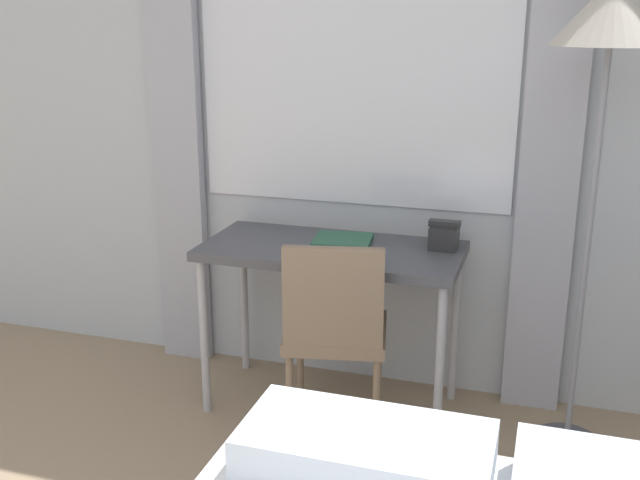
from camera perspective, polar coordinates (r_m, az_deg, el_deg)
name	(u,v)px	position (r m, az deg, el deg)	size (l,w,h in m)	color
wall_back_with_window	(352,89)	(3.32, 2.45, 11.42)	(5.44, 0.13, 2.70)	silver
desk	(332,263)	(3.15, 0.91, -1.73)	(1.08, 0.51, 0.74)	#4C4C51
desk_chair	(335,326)	(2.97, 1.17, -6.56)	(0.47, 0.47, 0.85)	#8C7259
standing_lamp	(610,41)	(2.82, 21.21, 13.96)	(0.41, 0.41, 1.80)	#4C4C51
telephone	(444,236)	(3.13, 9.43, 0.31)	(0.13, 0.13, 0.12)	#2D2D2D
book	(343,241)	(3.16, 1.74, -0.04)	(0.26, 0.24, 0.02)	#33664C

